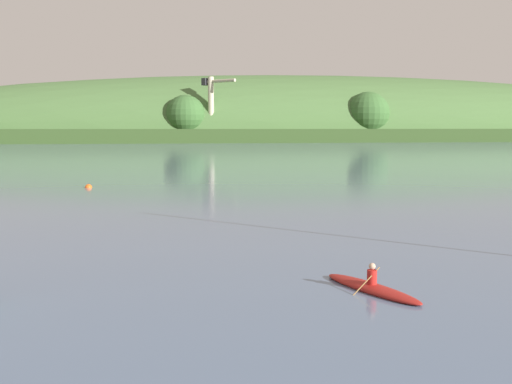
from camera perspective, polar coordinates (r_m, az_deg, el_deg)
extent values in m
cube|color=#314A21|center=(221.36, -10.72, 5.30)|extent=(501.86, 65.91, 4.59)
ellipsoid|color=#476B38|center=(248.64, 5.71, 4.93)|extent=(402.14, 78.62, 51.84)
sphere|color=#38602D|center=(212.36, -6.70, 7.26)|extent=(13.88, 13.88, 13.88)
sphere|color=#38602D|center=(225.20, 10.53, 7.31)|extent=(15.88, 15.88, 15.88)
cube|color=#4C4C51|center=(211.20, -4.26, 5.00)|extent=(6.38, 6.38, 2.00)
cylinder|color=#BCB293|center=(211.27, -4.29, 8.05)|extent=(2.05, 2.05, 20.52)
cylinder|color=#BCB293|center=(208.60, -3.30, 10.46)|extent=(9.29, 9.25, 1.13)
cube|color=#333338|center=(213.16, -4.75, 10.35)|extent=(3.38, 3.39, 2.46)
ellipsoid|color=maroon|center=(20.12, 10.90, -8.96)|extent=(2.53, 4.27, 0.30)
cylinder|color=#B21E19|center=(20.03, 10.92, -8.02)|extent=(0.42, 0.42, 0.55)
sphere|color=tan|center=(19.94, 10.94, -6.92)|extent=(0.22, 0.22, 0.22)
cylinder|color=olive|center=(19.73, 10.28, -8.46)|extent=(1.16, 0.54, 0.89)
sphere|color=#EA5B19|center=(54.69, -15.58, 0.41)|extent=(0.62, 0.62, 0.62)
cylinder|color=black|center=(54.66, -15.59, 0.77)|extent=(0.04, 0.04, 0.08)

